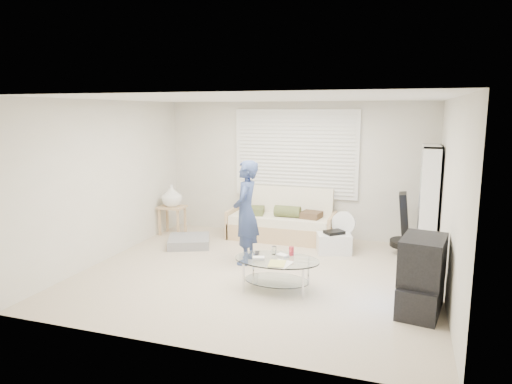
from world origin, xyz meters
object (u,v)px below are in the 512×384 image
(futon_sofa, at_px, (282,222))
(bookshelf, at_px, (428,202))
(tv_unit, at_px, (422,276))
(coffee_table, at_px, (277,265))

(futon_sofa, relative_size, bookshelf, 1.07)
(futon_sofa, height_order, bookshelf, bookshelf)
(bookshelf, distance_m, tv_unit, 2.25)
(coffee_table, bearing_deg, tv_unit, -3.69)
(futon_sofa, bearing_deg, bookshelf, -6.50)
(futon_sofa, distance_m, coffee_table, 2.43)
(futon_sofa, xyz_separation_m, tv_unit, (2.36, -2.48, 0.13))
(bookshelf, distance_m, coffee_table, 2.88)
(futon_sofa, distance_m, tv_unit, 3.42)
(futon_sofa, bearing_deg, coffee_table, -76.37)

